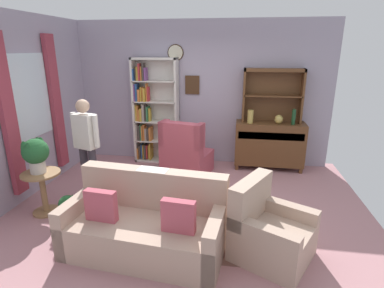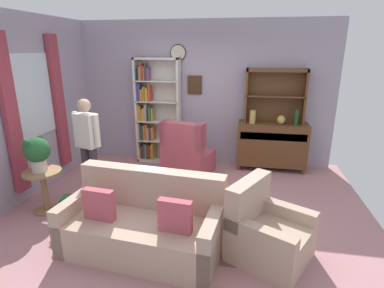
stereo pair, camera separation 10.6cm
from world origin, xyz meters
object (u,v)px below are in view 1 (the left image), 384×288
(vase_tall, at_px, (250,117))
(wingback_chair, at_px, (186,156))
(armchair_floral, at_px, (269,233))
(potted_plant_large, at_px, (35,153))
(bookshelf, at_px, (152,113))
(vase_round, at_px, (279,119))
(bottle_wine, at_px, (294,117))
(sideboard, at_px, (269,143))
(sideboard_hutch, at_px, (273,88))
(coffee_table, at_px, (162,188))
(potted_plant_small, at_px, (68,205))
(person_reading, at_px, (86,142))
(book_stack, at_px, (163,181))
(plant_stand, at_px, (43,188))
(couch_floral, at_px, (146,225))

(vase_tall, bearing_deg, wingback_chair, -155.41)
(vase_tall, distance_m, armchair_floral, 2.78)
(armchair_floral, relative_size, potted_plant_large, 2.14)
(wingback_chair, distance_m, potted_plant_large, 2.48)
(bookshelf, bearing_deg, potted_plant_large, -112.52)
(vase_round, distance_m, wingback_chair, 1.86)
(potted_plant_large, bearing_deg, vase_round, 32.37)
(bottle_wine, height_order, wingback_chair, bottle_wine)
(sideboard, relative_size, sideboard_hutch, 1.18)
(sideboard_hutch, xyz_separation_m, coffee_table, (-1.65, -2.03, -1.21))
(potted_plant_large, bearing_deg, bookshelf, 67.48)
(bottle_wine, height_order, potted_plant_large, bottle_wine)
(sideboard, height_order, potted_plant_small, sideboard)
(person_reading, relative_size, coffee_table, 1.95)
(sideboard_hutch, relative_size, armchair_floral, 1.06)
(vase_round, relative_size, book_stack, 0.91)
(vase_tall, relative_size, wingback_chair, 0.24)
(sideboard, bearing_deg, bookshelf, 178.00)
(plant_stand, bearing_deg, wingback_chair, 43.28)
(bookshelf, bearing_deg, coffee_table, -70.55)
(armchair_floral, xyz_separation_m, person_reading, (-2.67, 1.07, 0.62))
(wingback_chair, height_order, coffee_table, wingback_chair)
(wingback_chair, bearing_deg, couch_floral, -91.74)
(bottle_wine, height_order, armchair_floral, bottle_wine)
(sideboard, height_order, person_reading, person_reading)
(armchair_floral, xyz_separation_m, plant_stand, (-3.09, 0.49, 0.09))
(sideboard_hutch, bearing_deg, sideboard, -90.00)
(bookshelf, bearing_deg, book_stack, -70.17)
(potted_plant_large, bearing_deg, sideboard, 34.17)
(bookshelf, xyz_separation_m, vase_tall, (1.96, -0.16, 0.02))
(person_reading, xyz_separation_m, coffee_table, (1.23, -0.24, -0.55))
(bookshelf, distance_m, potted_plant_small, 2.62)
(bottle_wine, distance_m, person_reading, 3.64)
(bookshelf, relative_size, coffee_table, 2.62)
(sideboard_hutch, xyz_separation_m, potted_plant_large, (-3.32, -2.36, -0.65))
(sideboard, height_order, wingback_chair, wingback_chair)
(bottle_wine, distance_m, plant_stand, 4.33)
(couch_floral, height_order, armchair_floral, couch_floral)
(bookshelf, height_order, person_reading, bookshelf)
(bottle_wine, height_order, person_reading, person_reading)
(sideboard, bearing_deg, wingback_chair, -158.50)
(vase_tall, distance_m, vase_round, 0.52)
(sideboard_hutch, height_order, potted_plant_large, sideboard_hutch)
(vase_tall, height_order, bottle_wine, bottle_wine)
(couch_floral, relative_size, potted_plant_small, 5.58)
(sideboard, xyz_separation_m, book_stack, (-1.63, -1.92, -0.06))
(bottle_wine, bearing_deg, coffee_table, -138.09)
(vase_tall, bearing_deg, bottle_wine, -0.66)
(vase_tall, distance_m, person_reading, 2.96)
(bookshelf, xyz_separation_m, sideboard, (2.35, -0.08, -0.51))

